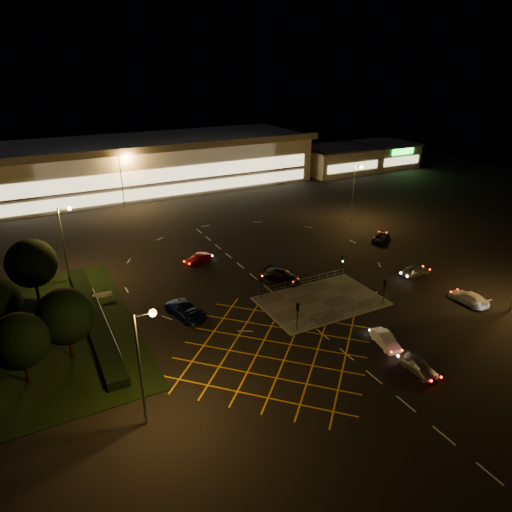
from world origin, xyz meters
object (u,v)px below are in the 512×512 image
car_circ_red (198,259)px  car_east_grey (381,236)px  signal_nw (262,281)px  car_far_dkgrey (282,276)px  car_left_blue (186,311)px  signal_sw (297,311)px  car_right_silver (415,271)px  car_queue_white (385,340)px  car_approach_white (469,298)px  signal_se (384,287)px  car_near_silver (419,366)px  signal_ne (342,262)px

car_circ_red → car_east_grey: (29.19, -5.28, 0.02)m
signal_nw → car_far_dkgrey: size_ratio=0.62×
car_left_blue → car_far_dkgrey: 14.49m
signal_sw → car_right_silver: signal_sw is taller
car_queue_white → car_approach_white: 15.14m
car_left_blue → car_circ_red: car_left_blue is taller
signal_nw → car_circ_red: (-2.88, 13.65, -1.72)m
signal_se → car_queue_white: (-5.63, -6.59, -1.70)m
car_near_silver → signal_nw: bearing=109.4°
signal_sw → car_right_silver: bearing=-169.3°
car_queue_white → car_approach_white: size_ratio=0.83×
signal_ne → car_left_blue: 21.59m
car_near_silver → car_queue_white: 4.76m
car_right_silver → car_approach_white: (0.01, -8.50, -0.03)m
signal_ne → car_near_silver: 20.28m
signal_ne → car_east_grey: size_ratio=0.66×
car_queue_white → car_circ_red: bearing=119.4°
car_circ_red → signal_ne: bearing=29.5°
signal_sw → car_east_grey: 31.03m
car_east_grey → car_right_silver: bearing=119.5°
car_queue_white → car_east_grey: bearing=60.2°
car_queue_white → car_left_blue: (-15.90, 14.78, 0.11)m
signal_ne → car_far_dkgrey: size_ratio=0.62×
car_right_silver → car_circ_red: bearing=53.2°
car_left_blue → car_approach_white: car_left_blue is taller
signal_sw → signal_se: (12.00, 0.00, 0.00)m
car_far_dkgrey → signal_sw: bearing=-138.1°
signal_se → signal_ne: bearing=-90.0°
car_queue_white → car_circ_red: 29.71m
car_near_silver → car_right_silver: car_right_silver is taller
car_near_silver → car_left_blue: size_ratio=0.73×
signal_ne → car_far_dkgrey: (-7.32, 3.01, -1.63)m
signal_ne → car_circ_red: signal_ne is taller
signal_nw → car_approach_white: signal_nw is taller
car_near_silver → car_approach_white: 16.72m
car_left_blue → car_right_silver: 31.15m
signal_ne → car_approach_white: size_ratio=0.65×
car_left_blue → car_approach_white: size_ratio=1.15×
car_near_silver → car_right_silver: 21.65m
signal_ne → car_east_grey: signal_ne is taller
signal_nw → car_east_grey: (26.31, 8.37, -1.70)m
signal_se → car_far_dkgrey: size_ratio=0.62×
car_near_silver → car_left_blue: bearing=130.6°
car_right_silver → signal_se: bearing=112.6°
signal_se → car_near_silver: bearing=62.6°
car_right_silver → signal_nw: bearing=78.7°
car_near_silver → signal_se: bearing=64.5°
car_near_silver → car_circ_red: (-8.99, 32.98, -0.04)m
car_circ_red → car_left_blue: bearing=-44.2°
car_circ_red → car_far_dkgrey: bearing=17.5°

